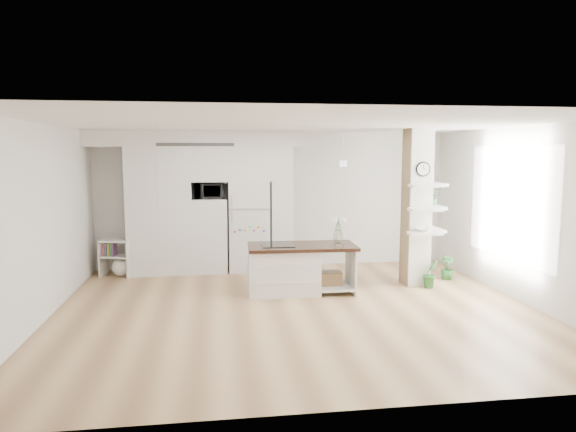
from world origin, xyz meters
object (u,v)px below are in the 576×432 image
refrigerator (249,226)px  kitchen_island (290,267)px  bookshelf (118,260)px  floor_plant_a (430,274)px

refrigerator → kitchen_island: (0.57, -1.74, -0.45)m
refrigerator → bookshelf: (-2.45, -0.19, -0.57)m
refrigerator → floor_plant_a: size_ratio=3.59×
bookshelf → floor_plant_a: 5.66m
kitchen_island → floor_plant_a: size_ratio=3.67×
floor_plant_a → kitchen_island: bearing=179.0°
kitchen_island → bookshelf: bearing=154.8°
kitchen_island → bookshelf: kitchen_island is taller
kitchen_island → floor_plant_a: (2.41, -0.04, -0.18)m
kitchen_island → floor_plant_a: bearing=0.9°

